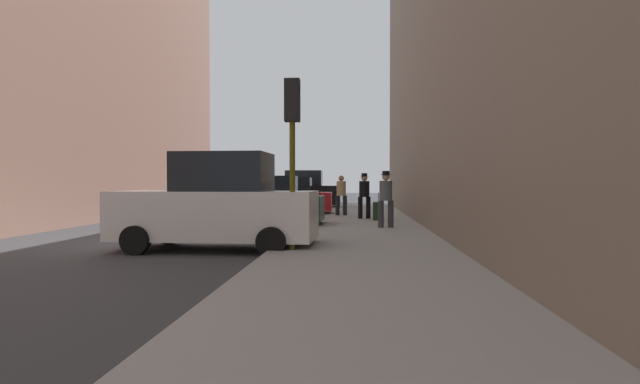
{
  "coord_description": "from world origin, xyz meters",
  "views": [
    {
      "loc": [
        5.86,
        -12.91,
        1.58
      ],
      "look_at": [
        4.57,
        4.53,
        1.23
      ],
      "focal_mm": 28.0,
      "sensor_mm": 36.0,
      "label": 1
    }
  ],
  "objects_px": {
    "parked_dark_green_sedan": "(263,203)",
    "pedestrian_in_tan_coat": "(341,193)",
    "parked_red_hatchback": "(287,198)",
    "pedestrian_with_beanie": "(386,196)",
    "traffic_light": "(292,126)",
    "rolling_suitcase": "(378,211)",
    "fire_hydrant": "(321,209)",
    "pedestrian_with_fedora": "(364,193)",
    "parked_black_suv": "(302,191)",
    "parked_white_van": "(218,206)"
  },
  "relations": [
    {
      "from": "parked_red_hatchback",
      "to": "pedestrian_with_beanie",
      "type": "relative_size",
      "value": 2.4
    },
    {
      "from": "pedestrian_with_beanie",
      "to": "pedestrian_in_tan_coat",
      "type": "bearing_deg",
      "value": 105.5
    },
    {
      "from": "parked_dark_green_sedan",
      "to": "pedestrian_with_fedora",
      "type": "distance_m",
      "value": 4.41
    },
    {
      "from": "pedestrian_in_tan_coat",
      "to": "parked_dark_green_sedan",
      "type": "bearing_deg",
      "value": -119.31
    },
    {
      "from": "traffic_light",
      "to": "pedestrian_with_beanie",
      "type": "bearing_deg",
      "value": 66.74
    },
    {
      "from": "parked_black_suv",
      "to": "parked_red_hatchback",
      "type": "bearing_deg",
      "value": -90.0
    },
    {
      "from": "pedestrian_with_beanie",
      "to": "pedestrian_with_fedora",
      "type": "bearing_deg",
      "value": 99.18
    },
    {
      "from": "parked_red_hatchback",
      "to": "parked_white_van",
      "type": "bearing_deg",
      "value": -90.0
    },
    {
      "from": "parked_dark_green_sedan",
      "to": "pedestrian_with_beanie",
      "type": "height_order",
      "value": "pedestrian_with_beanie"
    },
    {
      "from": "parked_dark_green_sedan",
      "to": "parked_red_hatchback",
      "type": "relative_size",
      "value": 0.99
    },
    {
      "from": "parked_red_hatchback",
      "to": "parked_black_suv",
      "type": "distance_m",
      "value": 5.98
    },
    {
      "from": "pedestrian_in_tan_coat",
      "to": "pedestrian_with_beanie",
      "type": "bearing_deg",
      "value": -74.5
    },
    {
      "from": "parked_red_hatchback",
      "to": "rolling_suitcase",
      "type": "relative_size",
      "value": 4.09
    },
    {
      "from": "parked_black_suv",
      "to": "fire_hydrant",
      "type": "height_order",
      "value": "parked_black_suv"
    },
    {
      "from": "fire_hydrant",
      "to": "pedestrian_with_fedora",
      "type": "distance_m",
      "value": 1.83
    },
    {
      "from": "parked_black_suv",
      "to": "rolling_suitcase",
      "type": "height_order",
      "value": "parked_black_suv"
    },
    {
      "from": "parked_dark_green_sedan",
      "to": "pedestrian_with_beanie",
      "type": "bearing_deg",
      "value": -15.71
    },
    {
      "from": "parked_dark_green_sedan",
      "to": "fire_hydrant",
      "type": "height_order",
      "value": "parked_dark_green_sedan"
    },
    {
      "from": "pedestrian_with_beanie",
      "to": "parked_dark_green_sedan",
      "type": "bearing_deg",
      "value": 164.29
    },
    {
      "from": "fire_hydrant",
      "to": "pedestrian_in_tan_coat",
      "type": "bearing_deg",
      "value": 66.06
    },
    {
      "from": "pedestrian_in_tan_coat",
      "to": "fire_hydrant",
      "type": "bearing_deg",
      "value": -113.94
    },
    {
      "from": "parked_black_suv",
      "to": "pedestrian_with_fedora",
      "type": "bearing_deg",
      "value": -69.33
    },
    {
      "from": "parked_white_van",
      "to": "parked_dark_green_sedan",
      "type": "bearing_deg",
      "value": 90.0
    },
    {
      "from": "parked_dark_green_sedan",
      "to": "pedestrian_in_tan_coat",
      "type": "relative_size",
      "value": 2.47
    },
    {
      "from": "pedestrian_in_tan_coat",
      "to": "rolling_suitcase",
      "type": "xyz_separation_m",
      "value": [
        1.48,
        -2.54,
        -0.61
      ]
    },
    {
      "from": "parked_red_hatchback",
      "to": "pedestrian_in_tan_coat",
      "type": "relative_size",
      "value": 2.49
    },
    {
      "from": "parked_dark_green_sedan",
      "to": "parked_red_hatchback",
      "type": "distance_m",
      "value": 5.98
    },
    {
      "from": "pedestrian_with_fedora",
      "to": "pedestrian_with_beanie",
      "type": "distance_m",
      "value": 3.87
    },
    {
      "from": "fire_hydrant",
      "to": "pedestrian_with_beanie",
      "type": "xyz_separation_m",
      "value": [
        2.32,
        -4.02,
        0.64
      ]
    },
    {
      "from": "fire_hydrant",
      "to": "rolling_suitcase",
      "type": "distance_m",
      "value": 2.39
    },
    {
      "from": "parked_white_van",
      "to": "parked_dark_green_sedan",
      "type": "height_order",
      "value": "parked_white_van"
    },
    {
      "from": "fire_hydrant",
      "to": "traffic_light",
      "type": "bearing_deg",
      "value": -89.69
    },
    {
      "from": "parked_red_hatchback",
      "to": "pedestrian_with_fedora",
      "type": "bearing_deg",
      "value": -43.4
    },
    {
      "from": "traffic_light",
      "to": "rolling_suitcase",
      "type": "height_order",
      "value": "traffic_light"
    },
    {
      "from": "pedestrian_with_fedora",
      "to": "pedestrian_in_tan_coat",
      "type": "height_order",
      "value": "pedestrian_with_fedora"
    },
    {
      "from": "traffic_light",
      "to": "pedestrian_in_tan_coat",
      "type": "distance_m",
      "value": 11.12
    },
    {
      "from": "pedestrian_with_fedora",
      "to": "parked_dark_green_sedan",
      "type": "bearing_deg",
      "value": -142.8
    },
    {
      "from": "parked_white_van",
      "to": "pedestrian_in_tan_coat",
      "type": "distance_m",
      "value": 10.45
    },
    {
      "from": "parked_dark_green_sedan",
      "to": "parked_white_van",
      "type": "bearing_deg",
      "value": -90.0
    },
    {
      "from": "traffic_light",
      "to": "parked_red_hatchback",
      "type": "bearing_deg",
      "value": 98.49
    },
    {
      "from": "parked_black_suv",
      "to": "fire_hydrant",
      "type": "distance_m",
      "value": 9.28
    },
    {
      "from": "parked_red_hatchback",
      "to": "rolling_suitcase",
      "type": "height_order",
      "value": "parked_red_hatchback"
    },
    {
      "from": "parked_dark_green_sedan",
      "to": "pedestrian_with_fedora",
      "type": "height_order",
      "value": "pedestrian_with_fedora"
    },
    {
      "from": "traffic_light",
      "to": "pedestrian_with_beanie",
      "type": "distance_m",
      "value": 5.97
    },
    {
      "from": "pedestrian_with_fedora",
      "to": "pedestrian_with_beanie",
      "type": "height_order",
      "value": "same"
    },
    {
      "from": "parked_dark_green_sedan",
      "to": "parked_black_suv",
      "type": "height_order",
      "value": "parked_black_suv"
    },
    {
      "from": "parked_white_van",
      "to": "parked_black_suv",
      "type": "xyz_separation_m",
      "value": [
        0.0,
        17.55,
        0.0
      ]
    },
    {
      "from": "pedestrian_with_beanie",
      "to": "parked_white_van",
      "type": "bearing_deg",
      "value": -132.86
    },
    {
      "from": "pedestrian_with_fedora",
      "to": "pedestrian_in_tan_coat",
      "type": "xyz_separation_m",
      "value": [
        -0.96,
        1.87,
        -0.03
      ]
    },
    {
      "from": "parked_red_hatchback",
      "to": "pedestrian_with_beanie",
      "type": "bearing_deg",
      "value": -59.98
    }
  ]
}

